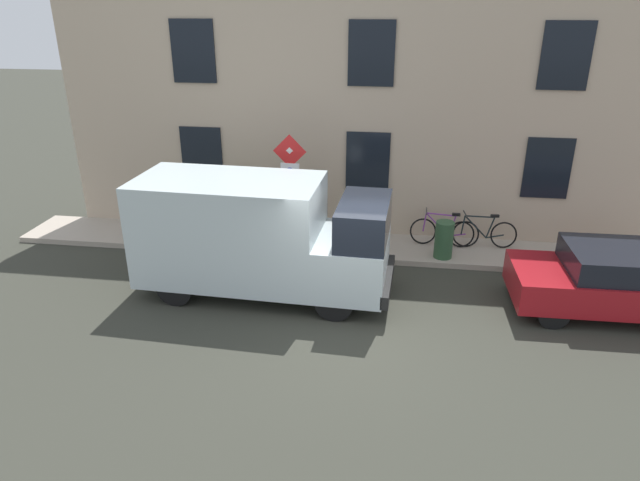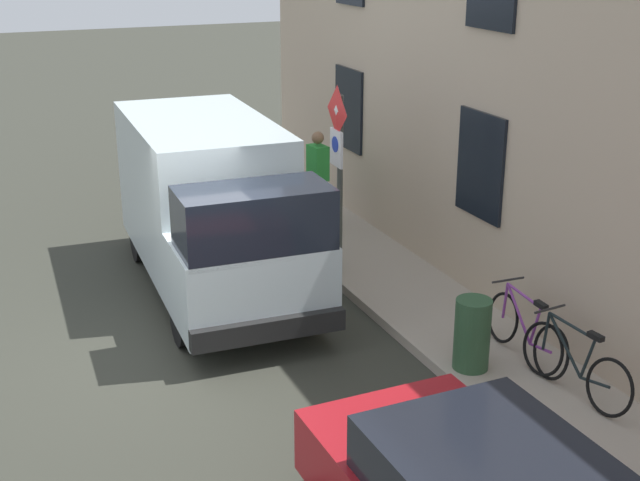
{
  "view_description": "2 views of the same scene",
  "coord_description": "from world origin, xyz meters",
  "px_view_note": "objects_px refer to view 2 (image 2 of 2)",
  "views": [
    {
      "loc": [
        -9.35,
        -0.78,
        5.85
      ],
      "look_at": [
        1.8,
        0.83,
        1.01
      ],
      "focal_mm": 31.53,
      "sensor_mm": 36.0,
      "label": 1
    },
    {
      "loc": [
        -2.15,
        -9.88,
        5.2
      ],
      "look_at": [
        2.46,
        0.89,
        0.97
      ],
      "focal_mm": 48.43,
      "sensor_mm": 36.0,
      "label": 2
    }
  ],
  "objects_px": {
    "sign_post_stacked": "(338,153)",
    "bicycle_black": "(575,364)",
    "litter_bin": "(472,334)",
    "delivery_van": "(212,204)",
    "pedestrian": "(318,175)",
    "bicycle_purple": "(526,331)"
  },
  "relations": [
    {
      "from": "delivery_van",
      "to": "litter_bin",
      "type": "bearing_deg",
      "value": 29.38
    },
    {
      "from": "delivery_van",
      "to": "bicycle_purple",
      "type": "height_order",
      "value": "delivery_van"
    },
    {
      "from": "bicycle_purple",
      "to": "pedestrian",
      "type": "distance_m",
      "value": 5.83
    },
    {
      "from": "delivery_van",
      "to": "bicycle_black",
      "type": "xyz_separation_m",
      "value": [
        2.8,
        -4.99,
        -0.82
      ]
    },
    {
      "from": "delivery_van",
      "to": "bicycle_black",
      "type": "height_order",
      "value": "delivery_van"
    },
    {
      "from": "pedestrian",
      "to": "bicycle_purple",
      "type": "bearing_deg",
      "value": 87.86
    },
    {
      "from": "bicycle_purple",
      "to": "sign_post_stacked",
      "type": "bearing_deg",
      "value": 15.69
    },
    {
      "from": "bicycle_black",
      "to": "litter_bin",
      "type": "height_order",
      "value": "litter_bin"
    },
    {
      "from": "bicycle_purple",
      "to": "litter_bin",
      "type": "relative_size",
      "value": 1.91
    },
    {
      "from": "sign_post_stacked",
      "to": "bicycle_black",
      "type": "relative_size",
      "value": 1.62
    },
    {
      "from": "delivery_van",
      "to": "pedestrian",
      "type": "distance_m",
      "value": 3.03
    },
    {
      "from": "sign_post_stacked",
      "to": "delivery_van",
      "type": "bearing_deg",
      "value": 170.17
    },
    {
      "from": "sign_post_stacked",
      "to": "bicycle_black",
      "type": "distance_m",
      "value": 4.97
    },
    {
      "from": "bicycle_purple",
      "to": "litter_bin",
      "type": "xyz_separation_m",
      "value": [
        -0.75,
        0.05,
        0.08
      ]
    },
    {
      "from": "pedestrian",
      "to": "delivery_van",
      "type": "bearing_deg",
      "value": 29.87
    },
    {
      "from": "sign_post_stacked",
      "to": "pedestrian",
      "type": "bearing_deg",
      "value": 75.07
    },
    {
      "from": "sign_post_stacked",
      "to": "bicycle_purple",
      "type": "height_order",
      "value": "sign_post_stacked"
    },
    {
      "from": "sign_post_stacked",
      "to": "litter_bin",
      "type": "bearing_deg",
      "value": -87.83
    },
    {
      "from": "pedestrian",
      "to": "litter_bin",
      "type": "distance_m",
      "value": 5.78
    },
    {
      "from": "bicycle_black",
      "to": "litter_bin",
      "type": "distance_m",
      "value": 1.24
    },
    {
      "from": "delivery_van",
      "to": "pedestrian",
      "type": "xyz_separation_m",
      "value": [
        2.46,
        1.74,
        -0.26
      ]
    },
    {
      "from": "delivery_van",
      "to": "litter_bin",
      "type": "height_order",
      "value": "delivery_van"
    }
  ]
}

